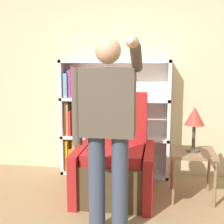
# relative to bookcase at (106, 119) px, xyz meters

# --- Properties ---
(wall_back) EXTENTS (8.00, 0.06, 2.80)m
(wall_back) POSITION_rel_bookcase_xyz_m (0.25, 0.16, 0.62)
(wall_back) COLOR beige
(wall_back) RESTS_ON ground_plane
(bookcase) EXTENTS (1.48, 0.28, 1.58)m
(bookcase) POSITION_rel_bookcase_xyz_m (0.00, 0.00, 0.00)
(bookcase) COLOR white
(bookcase) RESTS_ON ground_plane
(armchair) EXTENTS (0.88, 0.86, 1.19)m
(armchair) POSITION_rel_bookcase_xyz_m (0.24, -0.71, -0.40)
(armchair) COLOR #4C3823
(armchair) RESTS_ON ground_plane
(person_standing) EXTENTS (0.61, 0.78, 1.76)m
(person_standing) POSITION_rel_bookcase_xyz_m (0.29, -1.54, 0.24)
(person_standing) COLOR #384256
(person_standing) RESTS_ON ground_plane
(side_table) EXTENTS (0.49, 0.49, 0.55)m
(side_table) POSITION_rel_bookcase_xyz_m (1.12, -0.64, -0.31)
(side_table) COLOR #846647
(side_table) RESTS_ON ground_plane
(table_lamp) EXTENTS (0.22, 0.22, 0.51)m
(table_lamp) POSITION_rel_bookcase_xyz_m (1.12, -0.64, 0.15)
(table_lamp) COLOR #4C4233
(table_lamp) RESTS_ON side_table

